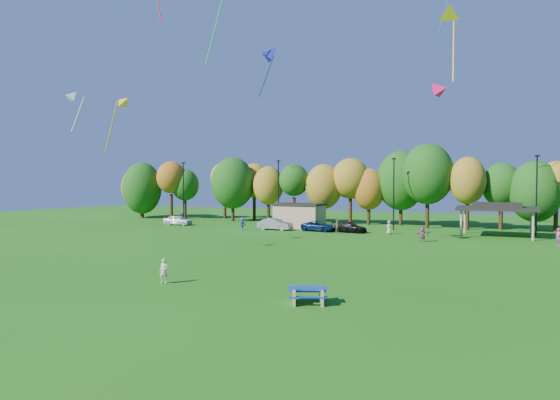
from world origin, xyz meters
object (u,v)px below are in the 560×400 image
at_px(kite_flyer, 164,271).
at_px(car_c, 319,226).
at_px(picnic_table, 308,294).
at_px(car_a, 178,220).
at_px(car_d, 350,227).
at_px(car_b, 275,224).

xyz_separation_m(kite_flyer, car_c, (-2.64, 33.81, -0.12)).
height_order(picnic_table, car_c, car_c).
bearing_deg(car_a, car_d, -94.18).
relative_size(kite_flyer, car_d, 0.35).
distance_m(kite_flyer, car_d, 34.01).
relative_size(picnic_table, kite_flyer, 1.57).
relative_size(picnic_table, car_a, 0.57).
bearing_deg(car_a, kite_flyer, -149.29).
distance_m(kite_flyer, car_c, 33.91).
relative_size(car_b, car_c, 0.99).
bearing_deg(picnic_table, car_b, 94.14).
distance_m(kite_flyer, car_a, 41.44).
distance_m(car_c, car_d, 3.84).
relative_size(kite_flyer, car_b, 0.34).
height_order(car_a, car_b, car_b).
height_order(kite_flyer, car_c, kite_flyer).
distance_m(car_a, car_b, 15.58).
height_order(picnic_table, car_b, car_b).
xyz_separation_m(car_a, car_b, (15.56, -0.85, 0.03)).
height_order(kite_flyer, car_a, kite_flyer).
bearing_deg(car_c, car_b, 105.53).
relative_size(kite_flyer, car_a, 0.36).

